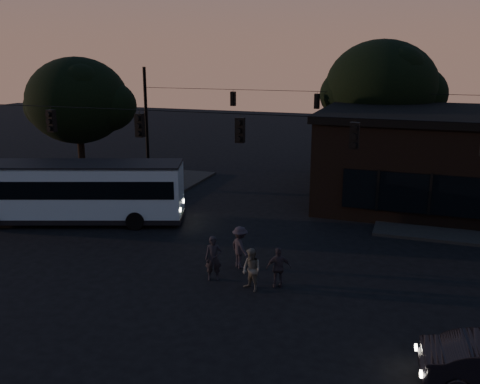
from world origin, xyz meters
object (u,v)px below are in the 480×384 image
(building, at_px, (459,159))
(bus, at_px, (74,189))
(pedestrian_c, at_px, (279,268))
(pedestrian_b, at_px, (251,270))
(pedestrian_a, at_px, (213,258))
(pedestrian_d, at_px, (240,247))

(building, relative_size, bus, 1.36)
(pedestrian_c, bearing_deg, pedestrian_b, 8.09)
(pedestrian_a, bearing_deg, pedestrian_b, -34.76)
(building, relative_size, pedestrian_c, 9.67)
(pedestrian_a, bearing_deg, pedestrian_c, -17.50)
(pedestrian_d, bearing_deg, pedestrian_a, 110.67)
(pedestrian_a, relative_size, pedestrian_d, 1.01)
(bus, relative_size, pedestrian_c, 7.12)
(pedestrian_c, xyz_separation_m, pedestrian_d, (-1.98, 1.38, 0.08))
(bus, xyz_separation_m, pedestrian_d, (10.02, -2.95, -0.88))
(pedestrian_c, bearing_deg, building, -139.95)
(building, xyz_separation_m, pedestrian_a, (-9.32, -14.19, -1.82))
(bus, distance_m, pedestrian_a, 10.49)
(bus, height_order, pedestrian_a, bus)
(bus, relative_size, pedestrian_d, 6.49)
(bus, distance_m, pedestrian_c, 12.80)
(building, bearing_deg, pedestrian_b, -117.60)
(pedestrian_a, bearing_deg, pedestrian_d, 48.84)
(bus, relative_size, pedestrian_b, 7.01)
(building, relative_size, pedestrian_b, 9.52)
(pedestrian_b, relative_size, pedestrian_d, 0.92)
(building, bearing_deg, pedestrian_d, -124.58)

